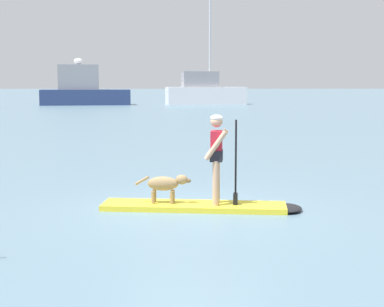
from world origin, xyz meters
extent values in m
plane|color=slate|center=(0.00, 0.00, 0.00)|extent=(400.00, 400.00, 0.00)
cube|color=yellow|center=(0.00, 0.00, 0.05)|extent=(3.41, 1.19, 0.10)
ellipsoid|color=black|center=(1.66, -0.21, 0.05)|extent=(0.65, 0.80, 0.10)
cylinder|color=tan|center=(0.42, 0.08, 0.50)|extent=(0.12, 0.12, 0.81)
cylinder|color=tan|center=(0.39, -0.18, 0.50)|extent=(0.12, 0.12, 0.81)
cube|color=black|center=(0.40, -0.05, 0.99)|extent=(0.26, 0.39, 0.20)
cube|color=#B21E2D|center=(0.40, -0.05, 1.17)|extent=(0.24, 0.36, 0.53)
sphere|color=tan|center=(0.40, -0.05, 1.61)|extent=(0.22, 0.22, 0.22)
ellipsoid|color=white|center=(0.40, -0.05, 1.67)|extent=(0.23, 0.23, 0.11)
cylinder|color=tan|center=(0.43, 0.14, 1.19)|extent=(0.43, 0.14, 0.54)
cylinder|color=tan|center=(0.38, -0.24, 1.19)|extent=(0.43, 0.14, 0.54)
cylinder|color=black|center=(0.75, -0.10, 0.87)|extent=(0.04, 0.04, 1.54)
cube|color=black|center=(0.75, -0.10, 0.20)|extent=(0.10, 0.19, 0.20)
ellipsoid|color=#997A51|center=(-0.56, 0.07, 0.46)|extent=(0.60, 0.29, 0.26)
ellipsoid|color=#997A51|center=(-0.22, 0.03, 0.54)|extent=(0.24, 0.19, 0.18)
ellipsoid|color=brown|center=(-0.11, 0.01, 0.52)|extent=(0.13, 0.09, 0.08)
cylinder|color=#997A51|center=(-0.95, 0.12, 0.51)|extent=(0.27, 0.08, 0.18)
cylinder|color=#997A51|center=(-0.38, 0.13, 0.22)|extent=(0.07, 0.07, 0.23)
cylinder|color=#997A51|center=(-0.40, -0.03, 0.22)|extent=(0.07, 0.07, 0.23)
cylinder|color=#997A51|center=(-0.72, 0.17, 0.22)|extent=(0.07, 0.07, 0.23)
cylinder|color=#997A51|center=(-0.74, 0.02, 0.22)|extent=(0.07, 0.07, 0.23)
cube|color=navy|center=(-9.11, 50.23, 0.78)|extent=(9.24, 4.08, 1.56)
cube|color=gray|center=(-9.78, 50.23, 2.81)|extent=(4.26, 2.74, 2.50)
ellipsoid|color=white|center=(-9.78, 50.23, 4.41)|extent=(0.90, 0.90, 0.60)
cube|color=white|center=(3.19, 50.99, 0.90)|extent=(8.45, 3.64, 1.80)
cube|color=gray|center=(2.58, 50.99, 2.60)|extent=(3.91, 2.37, 1.61)
cylinder|color=silver|center=(3.60, 50.99, 6.35)|extent=(0.20, 0.20, 9.10)
cylinder|color=silver|center=(2.58, 50.99, 3.00)|extent=(2.85, 0.56, 0.14)
camera|label=1|loc=(-0.41, -10.61, 2.30)|focal=55.41mm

